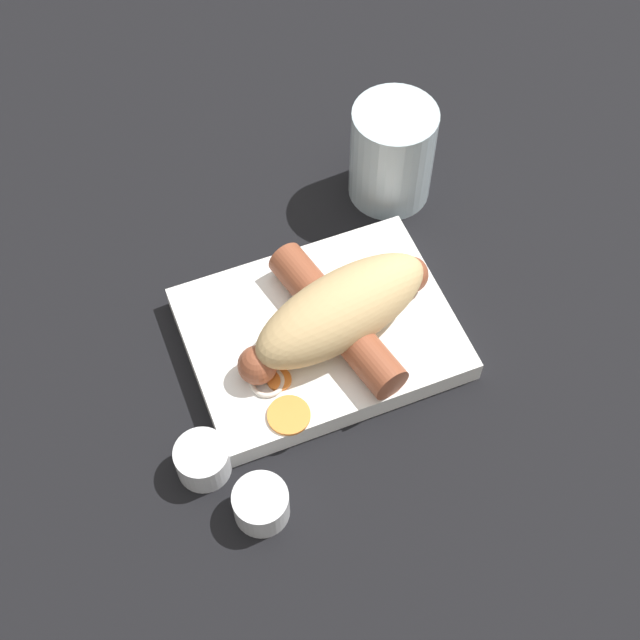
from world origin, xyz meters
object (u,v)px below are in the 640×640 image
food_tray (320,333)px  bread_roll (342,310)px  sausage (336,318)px  condiment_cup_near (203,461)px  drink_glass (392,154)px  condiment_cup_far (261,505)px

food_tray → bread_roll: 0.05m
sausage → bread_roll: bearing=-29.2°
sausage → condiment_cup_near: (-0.14, -0.07, -0.03)m
drink_glass → food_tray: bearing=-132.9°
sausage → drink_glass: drink_glass is taller
drink_glass → condiment_cup_near: bearing=-140.3°
sausage → condiment_cup_far: 0.17m
food_tray → bread_roll: bearing=-31.2°
bread_roll → condiment_cup_far: (-0.11, -0.12, -0.04)m
condiment_cup_far → sausage: bearing=47.6°
condiment_cup_near → bread_roll: bearing=25.1°
bread_roll → drink_glass: bearing=52.7°
sausage → drink_glass: (0.11, 0.14, 0.01)m
sausage → drink_glass: 0.18m
food_tray → condiment_cup_near: (-0.13, -0.08, 0.00)m
sausage → condiment_cup_far: sausage is taller
drink_glass → condiment_cup_far: bearing=-130.5°
food_tray → bread_roll: size_ratio=1.28×
food_tray → condiment_cup_far: condiment_cup_far is taller
food_tray → condiment_cup_near: size_ratio=5.14×
food_tray → sausage: 0.03m
bread_roll → condiment_cup_far: bearing=-133.9°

